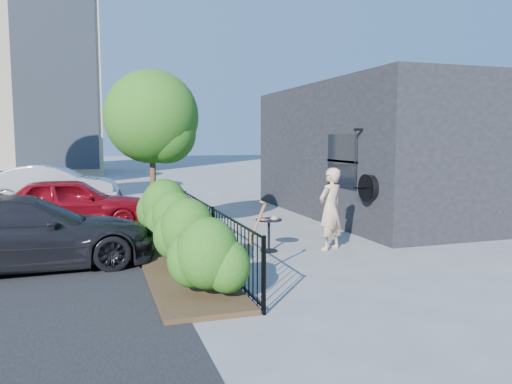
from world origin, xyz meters
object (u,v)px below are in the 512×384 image
object	(u,v)px
patio_tree	(155,122)
shovel	(249,247)
car_red	(72,203)
woman	(330,209)
car_darkgrey	(24,232)
cafe_table	(269,229)
car_silver	(52,186)

from	to	relation	value
patio_tree	shovel	size ratio (longest dim) A/B	2.79
patio_tree	car_red	bearing A→B (deg)	133.37
woman	car_darkgrey	world-z (taller)	woman
cafe_table	shovel	xyz separation A→B (m)	(-1.10, -2.13, 0.14)
cafe_table	shovel	bearing A→B (deg)	-117.40
woman	car_red	world-z (taller)	woman
shovel	woman	bearing A→B (deg)	37.97
car_silver	car_darkgrey	bearing A→B (deg)	-173.62
cafe_table	shovel	size ratio (longest dim) A/B	0.53
patio_tree	car_darkgrey	world-z (taller)	patio_tree
patio_tree	car_silver	size ratio (longest dim) A/B	0.88
cafe_table	car_darkgrey	xyz separation A→B (m)	(-4.75, 0.08, 0.20)
shovel	car_darkgrey	world-z (taller)	shovel
car_silver	shovel	bearing A→B (deg)	-155.83
car_red	car_darkgrey	size ratio (longest dim) A/B	0.86
car_red	car_darkgrey	distance (m)	4.24
patio_tree	woman	distance (m)	4.56
car_darkgrey	car_red	bearing A→B (deg)	-12.83
patio_tree	woman	xyz separation A→B (m)	(3.39, -2.41, -1.88)
cafe_table	patio_tree	bearing A→B (deg)	133.91
woman	car_silver	distance (m)	11.18
car_red	car_darkgrey	world-z (taller)	car_red
cafe_table	car_red	xyz separation A→B (m)	(-4.07, 4.27, 0.20)
woman	car_red	distance (m)	7.03
cafe_table	car_darkgrey	bearing A→B (deg)	179.03
cafe_table	car_silver	bearing A→B (deg)	118.29
cafe_table	car_red	distance (m)	5.90
woman	car_darkgrey	xyz separation A→B (m)	(-6.05, 0.33, -0.21)
patio_tree	woman	bearing A→B (deg)	-35.38
cafe_table	woman	bearing A→B (deg)	-10.62
car_darkgrey	shovel	bearing A→B (deg)	-124.93
cafe_table	woman	world-z (taller)	woman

